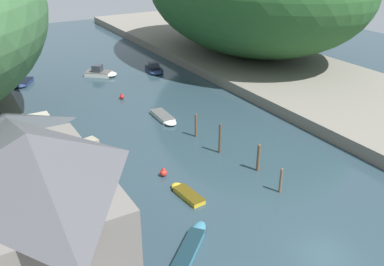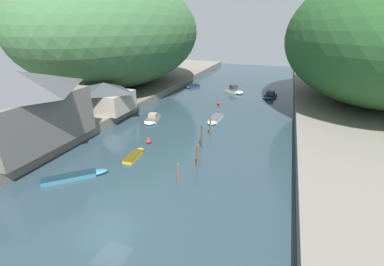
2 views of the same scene
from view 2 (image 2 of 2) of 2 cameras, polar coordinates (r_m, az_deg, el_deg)
water_surface at (r=46.00m, az=4.79°, el=4.16°), size 130.00×130.00×0.00m
left_bank at (r=57.05m, az=-19.93°, el=7.31°), size 22.00×120.00×1.41m
right_bank at (r=46.34m, az=35.58°, el=0.89°), size 22.00×120.00×1.41m
hillside_left at (r=63.80m, az=-16.49°, el=20.62°), size 34.34×48.07×23.47m
hillside_right at (r=56.96m, az=36.42°, el=16.53°), size 31.36×43.90×22.28m
waterfront_building at (r=35.69m, az=-33.12°, el=4.82°), size 8.64×13.98×8.63m
boathouse_shed at (r=45.25m, az=-18.73°, el=7.77°), size 8.60×6.71×4.67m
boat_far_right_bank at (r=61.90m, az=9.51°, el=9.32°), size 5.09×4.75×1.74m
boat_near_quay at (r=42.66m, az=5.07°, el=3.01°), size 1.72×5.18×0.54m
boat_open_rowboat at (r=31.85m, az=-12.56°, el=-4.74°), size 1.50×4.06×0.46m
boat_cabin_cruiser at (r=66.48m, az=-0.09°, el=10.35°), size 3.63×4.47×0.57m
boat_navy_launch at (r=29.51m, az=-24.10°, el=-8.67°), size 5.49×5.12×0.49m
boat_moored_right at (r=58.75m, az=16.85°, el=7.85°), size 2.93×4.67×1.45m
boat_mid_channel at (r=43.17m, az=-8.88°, el=3.14°), size 2.86×5.07×1.07m
mooring_post_nearest at (r=25.51m, az=-3.05°, el=-9.14°), size 0.24×0.24×2.36m
mooring_post_second at (r=28.37m, az=1.27°, el=-5.10°), size 0.31×0.31×2.76m
mooring_post_middle at (r=32.71m, az=2.15°, el=-0.69°), size 0.25×0.25×3.24m
mooring_post_fourth at (r=36.80m, az=4.08°, el=1.59°), size 0.26×0.26×2.72m
channel_buoy_near at (r=51.59m, az=5.91°, el=6.61°), size 0.61×0.61×0.91m
channel_buoy_far at (r=34.78m, az=-9.62°, el=-1.77°), size 0.66×0.66×0.98m
person_on_quay at (r=32.25m, az=-35.72°, el=-4.15°), size 0.35×0.43×1.69m
person_by_boathouse at (r=38.02m, az=-24.20°, el=1.91°), size 0.29×0.42×1.69m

